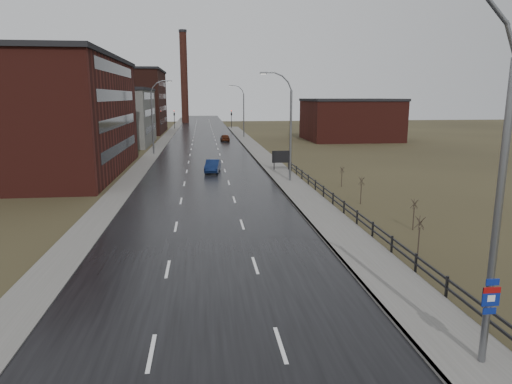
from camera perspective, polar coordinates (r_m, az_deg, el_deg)
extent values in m
cube|color=black|center=(71.39, -6.40, 4.63)|extent=(14.00, 300.00, 0.06)
cube|color=#595651|center=(47.52, 4.26, 1.14)|extent=(3.20, 180.00, 0.18)
cube|color=slate|center=(47.25, 2.45, 1.10)|extent=(0.16, 180.00, 0.18)
cube|color=#595651|center=(71.81, -12.97, 4.47)|extent=(2.40, 260.00, 0.12)
cube|color=#471914|center=(59.58, -27.29, 8.25)|extent=(22.00, 28.00, 13.00)
cube|color=black|center=(59.70, -27.92, 14.70)|extent=(22.44, 28.56, 0.50)
cube|color=black|center=(56.97, -16.52, 5.42)|extent=(0.06, 22.40, 1.20)
cube|color=black|center=(56.74, -16.70, 8.43)|extent=(0.06, 22.40, 1.20)
cube|color=black|center=(56.67, -16.89, 11.46)|extent=(0.06, 22.40, 1.20)
cube|color=black|center=(56.76, -17.07, 14.48)|extent=(0.06, 22.40, 1.20)
cube|color=slate|center=(90.66, -18.15, 8.80)|extent=(16.00, 20.00, 10.00)
cube|color=black|center=(90.59, -18.37, 12.11)|extent=(16.32, 20.40, 0.50)
cube|color=black|center=(89.55, -13.01, 7.76)|extent=(0.06, 16.00, 1.20)
cube|color=black|center=(89.41, -13.10, 9.68)|extent=(0.06, 16.00, 1.20)
cube|color=black|center=(89.36, -13.20, 11.60)|extent=(0.06, 16.00, 1.20)
cube|color=#331611|center=(120.99, -17.81, 10.62)|extent=(26.00, 24.00, 15.00)
cube|color=black|center=(121.15, -18.05, 14.28)|extent=(26.52, 24.48, 0.50)
cube|color=black|center=(119.37, -11.48, 8.77)|extent=(0.06, 19.20, 1.20)
cube|color=black|center=(119.26, -11.54, 10.21)|extent=(0.06, 19.20, 1.20)
cube|color=black|center=(119.23, -11.60, 11.65)|extent=(0.06, 19.20, 1.20)
cube|color=black|center=(119.27, -11.66, 13.09)|extent=(0.06, 19.20, 1.20)
cube|color=#471914|center=(97.88, 11.69, 8.73)|extent=(18.00, 16.00, 8.00)
cube|color=black|center=(97.76, 11.79, 11.21)|extent=(18.36, 16.32, 0.50)
cylinder|color=#331611|center=(161.05, -8.97, 13.86)|extent=(2.40, 2.40, 30.00)
cylinder|color=black|center=(162.36, -9.16, 19.26)|extent=(2.70, 2.70, 0.80)
cylinder|color=slate|center=(16.22, 27.89, -3.38)|extent=(0.24, 0.24, 10.00)
cylinder|color=slate|center=(15.73, 29.28, 16.19)|extent=(0.57, 0.14, 1.12)
cylinder|color=slate|center=(15.53, 27.87, 19.45)|extent=(0.91, 0.14, 0.91)
cube|color=navy|center=(16.70, 27.47, -9.96)|extent=(0.45, 0.04, 0.22)
cube|color=navy|center=(16.88, 27.31, -11.55)|extent=(0.60, 0.04, 0.65)
cube|color=maroon|center=(16.79, 27.40, -10.83)|extent=(0.60, 0.04, 0.20)
cube|color=navy|center=(17.08, 27.15, -13.09)|extent=(0.45, 0.04, 0.22)
cube|color=silver|center=(16.89, 27.33, -11.73)|extent=(0.26, 0.02, 0.22)
cylinder|color=slate|center=(47.90, 4.35, 6.85)|extent=(0.24, 0.24, 9.50)
cylinder|color=slate|center=(47.70, 4.25, 13.03)|extent=(0.51, 0.14, 0.98)
cylinder|color=slate|center=(47.63, 3.68, 13.90)|extent=(0.81, 0.14, 0.81)
cylinder|color=slate|center=(47.53, 2.82, 14.49)|extent=(0.98, 0.14, 0.51)
cylinder|color=slate|center=(47.41, 1.78, 14.71)|extent=(1.01, 0.14, 0.14)
cube|color=slate|center=(47.31, 0.93, 14.66)|extent=(0.70, 0.28, 0.18)
cube|color=silver|center=(47.30, 0.93, 14.54)|extent=(0.50, 0.20, 0.04)
cylinder|color=slate|center=(73.35, -12.82, 8.31)|extent=(0.24, 0.24, 9.50)
cylinder|color=slate|center=(73.23, -12.88, 12.34)|extent=(0.51, 0.14, 0.98)
cylinder|color=slate|center=(73.19, -12.52, 12.92)|extent=(0.81, 0.14, 0.81)
cylinder|color=slate|center=(73.14, -11.97, 13.32)|extent=(0.98, 0.14, 0.51)
cylinder|color=slate|center=(73.08, -11.30, 13.48)|extent=(1.01, 0.14, 0.14)
cube|color=slate|center=(73.03, -10.75, 13.46)|extent=(0.70, 0.28, 0.18)
cube|color=silver|center=(73.03, -10.74, 13.38)|extent=(0.50, 0.20, 0.04)
cylinder|color=slate|center=(101.33, -1.54, 9.49)|extent=(0.24, 0.24, 9.50)
cylinder|color=slate|center=(101.24, -1.66, 12.40)|extent=(0.51, 0.14, 0.98)
cylinder|color=slate|center=(101.21, -1.93, 12.80)|extent=(0.81, 0.14, 0.81)
cylinder|color=slate|center=(101.16, -2.35, 13.07)|extent=(0.98, 0.14, 0.51)
cylinder|color=slate|center=(101.10, -2.84, 13.16)|extent=(1.01, 0.14, 0.14)
cube|color=slate|center=(101.06, -3.24, 13.13)|extent=(0.70, 0.28, 0.18)
cube|color=silver|center=(101.05, -3.24, 13.07)|extent=(0.50, 0.20, 0.04)
cube|color=black|center=(20.06, 26.99, -14.05)|extent=(0.10, 0.10, 1.10)
cube|color=black|center=(22.37, 22.72, -10.98)|extent=(0.10, 0.10, 1.10)
cube|color=black|center=(24.83, 19.34, -8.45)|extent=(0.10, 0.10, 1.10)
cube|color=black|center=(27.40, 16.61, -6.37)|extent=(0.10, 0.10, 1.10)
cube|color=black|center=(30.04, 14.37, -4.64)|extent=(0.10, 0.10, 1.10)
cube|color=black|center=(32.75, 12.51, -3.18)|extent=(0.10, 0.10, 1.10)
cube|color=black|center=(35.50, 10.94, -1.95)|extent=(0.10, 0.10, 1.10)
cube|color=black|center=(38.30, 9.59, -0.89)|extent=(0.10, 0.10, 1.10)
cube|color=black|center=(41.12, 8.44, 0.02)|extent=(0.10, 0.10, 1.10)
cube|color=black|center=(43.96, 7.43, 0.81)|extent=(0.10, 0.10, 1.10)
cube|color=black|center=(46.83, 6.54, 1.51)|extent=(0.10, 0.10, 1.10)
cube|color=black|center=(49.71, 5.76, 2.13)|extent=(0.10, 0.10, 1.10)
cube|color=black|center=(52.60, 5.06, 2.67)|extent=(0.10, 0.10, 1.10)
cube|color=black|center=(55.50, 4.43, 3.16)|extent=(0.10, 0.10, 1.10)
cube|color=black|center=(32.19, 12.83, -2.72)|extent=(0.08, 53.00, 0.10)
cube|color=black|center=(32.29, 12.80, -3.41)|extent=(0.08, 53.00, 0.10)
cylinder|color=#382D23|center=(27.25, 19.66, -5.96)|extent=(0.08, 0.08, 1.75)
cylinder|color=#382D23|center=(26.96, 19.92, -3.65)|extent=(0.04, 0.59, 0.69)
cylinder|color=#382D23|center=(26.99, 19.81, -3.63)|extent=(0.56, 0.22, 0.70)
cylinder|color=#382D23|center=(26.95, 19.72, -3.64)|extent=(0.34, 0.50, 0.71)
cylinder|color=#382D23|center=(26.90, 19.77, -3.67)|extent=(0.34, 0.50, 0.71)
cylinder|color=#382D23|center=(26.90, 19.90, -3.68)|extent=(0.56, 0.22, 0.70)
cylinder|color=#382D23|center=(32.72, 19.09, -3.16)|extent=(0.08, 0.08, 1.56)
cylinder|color=#382D23|center=(32.51, 19.29, -1.42)|extent=(0.04, 0.53, 0.62)
cylinder|color=#382D23|center=(32.54, 19.20, -1.41)|extent=(0.50, 0.20, 0.63)
cylinder|color=#382D23|center=(32.50, 19.12, -1.42)|extent=(0.30, 0.45, 0.64)
cylinder|color=#382D23|center=(32.45, 19.17, -1.44)|extent=(0.30, 0.45, 0.64)
cylinder|color=#382D23|center=(32.45, 19.27, -1.44)|extent=(0.50, 0.20, 0.63)
cylinder|color=#382D23|center=(39.25, 12.98, -0.26)|extent=(0.08, 0.08, 1.72)
cylinder|color=#382D23|center=(39.05, 13.12, 1.35)|extent=(0.04, 0.58, 0.68)
cylinder|color=#382D23|center=(39.08, 13.05, 1.36)|extent=(0.55, 0.22, 0.69)
cylinder|color=#382D23|center=(39.05, 12.98, 1.36)|extent=(0.33, 0.49, 0.70)
cylinder|color=#382D23|center=(38.99, 13.01, 1.34)|extent=(0.33, 0.49, 0.70)
cylinder|color=#382D23|center=(38.99, 13.10, 1.34)|extent=(0.55, 0.22, 0.69)
cylinder|color=#382D23|center=(46.58, 10.67, 1.57)|extent=(0.08, 0.08, 1.49)
cylinder|color=#382D23|center=(46.43, 10.77, 2.75)|extent=(0.04, 0.51, 0.59)
cylinder|color=#382D23|center=(46.47, 10.71, 2.76)|extent=(0.48, 0.20, 0.60)
cylinder|color=#382D23|center=(46.43, 10.65, 2.75)|extent=(0.29, 0.43, 0.61)
cylinder|color=#382D23|center=(46.38, 10.67, 2.74)|extent=(0.29, 0.43, 0.61)
cylinder|color=#382D23|center=(46.38, 10.75, 2.74)|extent=(0.48, 0.20, 0.60)
cube|color=black|center=(55.29, 2.28, 3.52)|extent=(0.10, 0.10, 1.80)
cube|color=black|center=(55.59, 4.07, 3.55)|extent=(0.10, 0.10, 1.80)
cube|color=silver|center=(55.27, 3.20, 4.43)|extent=(2.20, 0.08, 1.36)
cube|color=black|center=(55.22, 3.21, 4.43)|extent=(2.30, 0.04, 1.46)
cylinder|color=black|center=(131.21, -10.16, 8.90)|extent=(0.16, 0.16, 5.20)
imported|color=black|center=(131.13, -10.20, 9.84)|extent=(0.58, 2.73, 1.10)
sphere|color=#FF190C|center=(130.97, -10.21, 9.97)|extent=(0.18, 0.18, 0.18)
cylinder|color=black|center=(131.25, -3.09, 9.07)|extent=(0.16, 0.16, 5.20)
imported|color=black|center=(131.17, -3.10, 10.00)|extent=(0.58, 2.73, 1.10)
sphere|color=#FF190C|center=(131.01, -3.10, 10.13)|extent=(0.18, 0.18, 0.18)
imported|color=#0D1A41|center=(54.66, -5.44, 3.21)|extent=(2.11, 4.64, 1.47)
imported|color=#481C0C|center=(92.80, -3.89, 6.76)|extent=(1.88, 4.37, 1.47)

